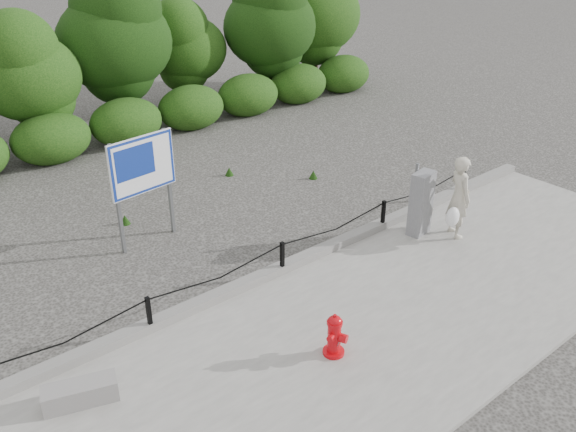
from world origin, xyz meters
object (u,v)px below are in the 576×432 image
(concrete_block, at_px, (80,393))
(pedestrian, at_px, (459,198))
(fire_hydrant, at_px, (335,335))
(utility_cabinet, at_px, (421,203))
(advertising_sign, at_px, (142,170))

(concrete_block, bearing_deg, pedestrian, -2.42)
(pedestrian, bearing_deg, fire_hydrant, 127.86)
(utility_cabinet, height_order, advertising_sign, advertising_sign)
(fire_hydrant, height_order, concrete_block, fire_hydrant)
(fire_hydrant, relative_size, advertising_sign, 0.31)
(advertising_sign, bearing_deg, concrete_block, -136.55)
(pedestrian, relative_size, utility_cabinet, 1.16)
(fire_hydrant, relative_size, concrete_block, 0.72)
(fire_hydrant, xyz_separation_m, utility_cabinet, (3.67, 1.55, 0.31))
(pedestrian, distance_m, concrete_block, 7.27)
(utility_cabinet, bearing_deg, fire_hydrant, -167.49)
(concrete_block, relative_size, utility_cabinet, 0.67)
(pedestrian, relative_size, advertising_sign, 0.75)
(advertising_sign, bearing_deg, fire_hydrant, -91.64)
(fire_hydrant, bearing_deg, pedestrian, -10.04)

